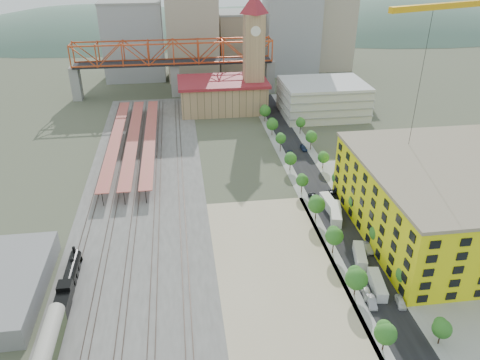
{
  "coord_description": "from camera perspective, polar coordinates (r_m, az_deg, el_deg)",
  "views": [
    {
      "loc": [
        -24.05,
        -112.68,
        68.54
      ],
      "look_at": [
        -9.1,
        -3.25,
        10.0
      ],
      "focal_mm": 35.0,
      "sensor_mm": 36.0,
      "label": 1
    }
  ],
  "objects": [
    {
      "name": "ground",
      "position": [
        134.06,
        3.67,
        -2.89
      ],
      "size": [
        400.0,
        400.0,
        0.0
      ],
      "primitive_type": "plane",
      "color": "#474C38",
      "rests_on": "ground"
    },
    {
      "name": "ballast_strip",
      "position": [
        147.59,
        -11.51,
        -0.34
      ],
      "size": [
        36.0,
        165.0,
        0.06
      ],
      "primitive_type": "cube",
      "color": "#605E59",
      "rests_on": "ground"
    },
    {
      "name": "dirt_lot",
      "position": [
        108.1,
        4.81,
        -11.52
      ],
      "size": [
        28.0,
        67.0,
        0.06
      ],
      "primitive_type": "cube",
      "color": "tan",
      "rests_on": "ground"
    },
    {
      "name": "street_asphalt",
      "position": [
        150.33,
        8.57,
        0.48
      ],
      "size": [
        12.0,
        170.0,
        0.06
      ],
      "primitive_type": "cube",
      "color": "black",
      "rests_on": "ground"
    },
    {
      "name": "sidewalk_west",
      "position": [
        148.97,
        6.53,
        0.34
      ],
      "size": [
        3.0,
        170.0,
        0.04
      ],
      "primitive_type": "cube",
      "color": "gray",
      "rests_on": "ground"
    },
    {
      "name": "sidewalk_east",
      "position": [
        151.89,
        10.57,
        0.6
      ],
      "size": [
        3.0,
        170.0,
        0.04
      ],
      "primitive_type": "cube",
      "color": "gray",
      "rests_on": "ground"
    },
    {
      "name": "construction_pad",
      "position": [
        134.35,
        24.7,
        -5.62
      ],
      "size": [
        50.0,
        90.0,
        0.06
      ],
      "primitive_type": "cube",
      "color": "gray",
      "rests_on": "ground"
    },
    {
      "name": "rail_tracks",
      "position": [
        147.69,
        -12.21,
        -0.35
      ],
      "size": [
        26.56,
        160.0,
        0.18
      ],
      "color": "#382B23",
      "rests_on": "ground"
    },
    {
      "name": "platform_canopies",
      "position": [
        171.22,
        -12.92,
        5.05
      ],
      "size": [
        16.0,
        80.0,
        4.12
      ],
      "color": "#B54546",
      "rests_on": "ground"
    },
    {
      "name": "station_hall",
      "position": [
        205.16,
        -2.12,
        10.35
      ],
      "size": [
        38.0,
        24.0,
        13.1
      ],
      "color": "tan",
      "rests_on": "ground"
    },
    {
      "name": "clock_tower",
      "position": [
        199.35,
        1.7,
        16.38
      ],
      "size": [
        12.0,
        12.0,
        52.0
      ],
      "color": "tan",
      "rests_on": "ground"
    },
    {
      "name": "parking_garage",
      "position": [
        201.9,
        10.07,
        9.75
      ],
      "size": [
        34.0,
        26.0,
        14.0
      ],
      "primitive_type": "cube",
      "color": "silver",
      "rests_on": "ground"
    },
    {
      "name": "truss_bridge",
      "position": [
        223.28,
        -8.1,
        14.8
      ],
      "size": [
        94.0,
        9.6,
        25.6
      ],
      "color": "gray",
      "rests_on": "ground"
    },
    {
      "name": "construction_building",
      "position": [
        128.25,
        24.38,
        -2.26
      ],
      "size": [
        44.6,
        50.6,
        18.8
      ],
      "color": "yellow",
      "rests_on": "ground"
    },
    {
      "name": "street_trees",
      "position": [
        141.95,
        9.64,
        -1.38
      ],
      "size": [
        15.4,
        124.4,
        8.0
      ],
      "color": "#22641E",
      "rests_on": "ground"
    },
    {
      "name": "skyline",
      "position": [
        260.97,
        -0.76,
        17.83
      ],
      "size": [
        133.0,
        46.0,
        60.0
      ],
      "color": "#9EA0A3",
      "rests_on": "ground"
    },
    {
      "name": "distant_hills",
      "position": [
        406.97,
        2.59,
        6.56
      ],
      "size": [
        647.0,
        264.0,
        227.0
      ],
      "color": "#4C6B59",
      "rests_on": "ground"
    },
    {
      "name": "locomotive",
      "position": [
        109.44,
        -20.15,
        -11.54
      ],
      "size": [
        2.85,
        21.96,
        5.49
      ],
      "color": "black",
      "rests_on": "ground"
    },
    {
      "name": "coach",
      "position": [
        94.68,
        -22.45,
        -18.56
      ],
      "size": [
        3.15,
        18.3,
        5.74
      ],
      "color": "#313E22",
      "rests_on": "ground"
    },
    {
      "name": "site_trailer_a",
      "position": [
        107.64,
        16.38,
        -12.15
      ],
      "size": [
        3.73,
        9.36,
        2.49
      ],
      "primitive_type": "cube",
      "rotation": [
        0.0,
        0.0,
        -0.15
      ],
      "color": "silver",
      "rests_on": "ground"
    },
    {
      "name": "site_trailer_b",
      "position": [
        115.09,
        14.4,
        -8.91
      ],
      "size": [
        4.33,
        9.17,
        2.43
      ],
      "primitive_type": "cube",
      "rotation": [
        0.0,
        0.0,
        -0.23
      ],
      "color": "silver",
      "rests_on": "ground"
    },
    {
      "name": "site_trailer_c",
      "position": [
        129.03,
        11.56,
        -4.06
      ],
      "size": [
        5.28,
        10.75,
        2.85
      ],
      "primitive_type": "cube",
      "rotation": [
        0.0,
        0.0,
        -0.26
      ],
      "color": "silver",
      "rests_on": "ground"
    },
    {
      "name": "site_trailer_d",
      "position": [
        133.06,
        10.89,
        -2.95
      ],
      "size": [
        3.29,
        10.25,
        2.76
      ],
      "primitive_type": "cube",
      "rotation": [
        0.0,
        0.0,
        0.06
      ],
      "color": "silver",
      "rests_on": "ground"
    },
    {
      "name": "car_0",
      "position": [
        105.63,
        15.2,
        -13.2
      ],
      "size": [
        2.37,
        4.63,
        1.51
      ],
      "primitive_type": "imported",
      "rotation": [
        0.0,
        0.0,
        -0.14
      ],
      "color": "silver",
      "rests_on": "ground"
    },
    {
      "name": "car_1",
      "position": [
        103.87,
        15.73,
        -14.1
      ],
      "size": [
        2.29,
        4.84,
        1.53
      ],
      "primitive_type": "imported",
      "rotation": [
        0.0,
        0.0,
        -0.15
      ],
      "color": "gray",
      "rests_on": "ground"
    },
    {
      "name": "car_2",
      "position": [
        136.81,
        9.02,
        -2.19
      ],
      "size": [
        2.69,
        5.13,
        1.38
      ],
      "primitive_type": "imported",
      "rotation": [
        0.0,
        0.0,
        0.08
      ],
      "color": "black",
      "rests_on": "ground"
    },
    {
      "name": "car_3",
      "position": [
        161.55,
        6.23,
        2.96
      ],
      "size": [
        2.52,
        5.57,
        1.58
      ],
      "primitive_type": "imported",
      "rotation": [
        0.0,
        0.0,
        -0.06
      ],
      "color": "navy",
      "rests_on": "ground"
    },
    {
      "name": "car_4",
      "position": [
        105.62,
        18.99,
        -13.9
      ],
      "size": [
        2.37,
        4.46,
        1.45
      ],
      "primitive_type": "imported",
      "rotation": [
        0.0,
        0.0,
        -0.16
      ],
      "color": "silver",
      "rests_on": "ground"
    },
    {
      "name": "car_5",
      "position": [
        118.77,
        15.18,
        -7.99
      ],
      "size": [
        1.81,
        4.9,
        1.6
      ],
      "primitive_type": "imported",
      "rotation": [
        0.0,
        0.0,
        0.02
      ],
      "color": "gray",
      "rests_on": "ground"
    },
    {
      "name": "car_6",
      "position": [
        139.23,
        11.3,
        -1.8
      ],
      "size": [
        3.05,
        5.74,
        1.54
      ],
      "primitive_type": "imported",
      "rotation": [
        0.0,
        0.0,
        0.09
      ],
      "color": "black",
      "rests_on": "ground"
    },
    {
      "name": "car_7",
      "position": [
        168.26,
        7.75,
        3.87
      ],
      "size": [
        2.02,
        4.64,
        1.33
      ],
      "primitive_type": "imported",
      "rotation": [
        0.0,
        0.0,
        0.03
      ],
      "color": "#1A274C",
      "rests_on": "ground"
    }
  ]
}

